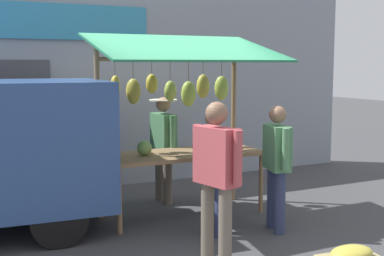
{
  "coord_description": "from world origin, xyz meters",
  "views": [
    {
      "loc": [
        3.05,
        6.36,
        2.09
      ],
      "look_at": [
        0.0,
        0.3,
        1.25
      ],
      "focal_mm": 48.86,
      "sensor_mm": 36.0,
      "label": 1
    }
  ],
  "objects_px": {
    "vendor_with_sunhat": "(163,141)",
    "shopper_with_ponytail": "(277,160)",
    "shopper_with_shopping_bag": "(214,165)",
    "market_stall": "(180,102)",
    "shopper_in_striped_shirt": "(216,170)"
  },
  "relations": [
    {
      "from": "vendor_with_sunhat",
      "to": "shopper_in_striped_shirt",
      "type": "xyz_separation_m",
      "value": [
        0.49,
        2.49,
        0.06
      ]
    },
    {
      "from": "market_stall",
      "to": "shopper_with_shopping_bag",
      "type": "bearing_deg",
      "value": 87.91
    },
    {
      "from": "market_stall",
      "to": "shopper_in_striped_shirt",
      "type": "bearing_deg",
      "value": 76.01
    },
    {
      "from": "shopper_in_striped_shirt",
      "to": "shopper_with_ponytail",
      "type": "relative_size",
      "value": 1.08
    },
    {
      "from": "vendor_with_sunhat",
      "to": "market_stall",
      "type": "bearing_deg",
      "value": -6.82
    },
    {
      "from": "vendor_with_sunhat",
      "to": "shopper_with_ponytail",
      "type": "distance_m",
      "value": 2.02
    },
    {
      "from": "vendor_with_sunhat",
      "to": "shopper_in_striped_shirt",
      "type": "relative_size",
      "value": 0.93
    },
    {
      "from": "vendor_with_sunhat",
      "to": "shopper_with_shopping_bag",
      "type": "relative_size",
      "value": 1.04
    },
    {
      "from": "vendor_with_sunhat",
      "to": "shopper_with_shopping_bag",
      "type": "distance_m",
      "value": 1.69
    },
    {
      "from": "shopper_in_striped_shirt",
      "to": "market_stall",
      "type": "bearing_deg",
      "value": -26.45
    },
    {
      "from": "market_stall",
      "to": "vendor_with_sunhat",
      "type": "distance_m",
      "value": 0.93
    },
    {
      "from": "vendor_with_sunhat",
      "to": "shopper_with_shopping_bag",
      "type": "xyz_separation_m",
      "value": [
        0.07,
        1.69,
        -0.06
      ]
    },
    {
      "from": "shopper_with_shopping_bag",
      "to": "vendor_with_sunhat",
      "type": "bearing_deg",
      "value": -13.97
    },
    {
      "from": "vendor_with_sunhat",
      "to": "shopper_with_ponytail",
      "type": "bearing_deg",
      "value": 16.9
    },
    {
      "from": "vendor_with_sunhat",
      "to": "shopper_with_ponytail",
      "type": "height_order",
      "value": "vendor_with_sunhat"
    }
  ]
}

